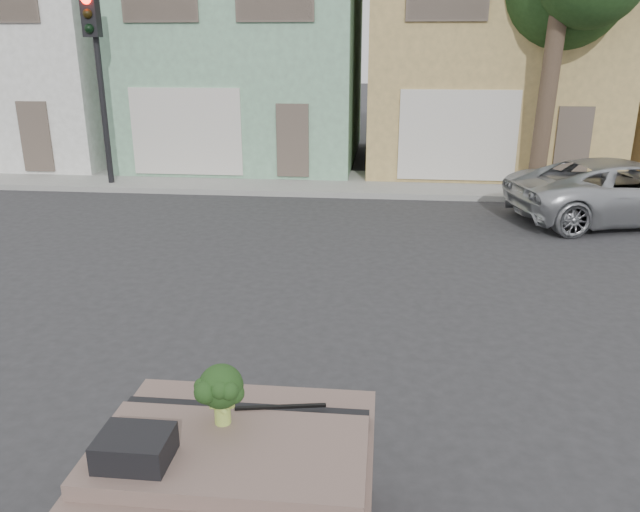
# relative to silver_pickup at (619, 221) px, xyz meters

# --- Properties ---
(ground_plane) EXTENTS (120.00, 120.00, 0.00)m
(ground_plane) POSITION_rel_silver_pickup_xyz_m (-6.31, -7.42, 0.00)
(ground_plane) COLOR #303033
(ground_plane) RESTS_ON ground
(sidewalk) EXTENTS (40.00, 3.00, 0.15)m
(sidewalk) POSITION_rel_silver_pickup_xyz_m (-6.31, 3.08, 0.07)
(sidewalk) COLOR gray
(sidewalk) RESTS_ON ground
(townhouse_white) EXTENTS (7.20, 8.20, 7.55)m
(townhouse_white) POSITION_rel_silver_pickup_xyz_m (-17.31, 7.08, 3.77)
(townhouse_white) COLOR silver
(townhouse_white) RESTS_ON ground
(townhouse_mint) EXTENTS (7.20, 8.20, 7.55)m
(townhouse_mint) POSITION_rel_silver_pickup_xyz_m (-9.81, 7.08, 3.77)
(townhouse_mint) COLOR #7FAF8E
(townhouse_mint) RESTS_ON ground
(townhouse_tan) EXTENTS (7.20, 8.20, 7.55)m
(townhouse_tan) POSITION_rel_silver_pickup_xyz_m (-2.31, 7.08, 3.77)
(townhouse_tan) COLOR tan
(townhouse_tan) RESTS_ON ground
(silver_pickup) EXTENTS (5.41, 3.43, 1.39)m
(silver_pickup) POSITION_rel_silver_pickup_xyz_m (0.00, 0.00, 0.00)
(silver_pickup) COLOR #AEB1B5
(silver_pickup) RESTS_ON ground
(traffic_signal) EXTENTS (0.40, 0.40, 5.10)m
(traffic_signal) POSITION_rel_silver_pickup_xyz_m (-12.81, 2.08, 2.55)
(traffic_signal) COLOR black
(traffic_signal) RESTS_ON ground
(tree_near) EXTENTS (4.40, 4.00, 8.50)m
(tree_near) POSITION_rel_silver_pickup_xyz_m (-1.31, 2.38, 4.25)
(tree_near) COLOR #1D3A18
(tree_near) RESTS_ON ground
(car_dashboard) EXTENTS (2.00, 1.80, 1.12)m
(car_dashboard) POSITION_rel_silver_pickup_xyz_m (-6.31, -10.42, 0.56)
(car_dashboard) COLOR #705950
(car_dashboard) RESTS_ON ground
(instrument_hump) EXTENTS (0.48, 0.38, 0.20)m
(instrument_hump) POSITION_rel_silver_pickup_xyz_m (-6.89, -10.77, 1.22)
(instrument_hump) COLOR black
(instrument_hump) RESTS_ON car_dashboard
(wiper_arm) EXTENTS (0.69, 0.15, 0.02)m
(wiper_arm) POSITION_rel_silver_pickup_xyz_m (-6.03, -10.04, 1.13)
(wiper_arm) COLOR black
(wiper_arm) RESTS_ON car_dashboard
(broccoli) EXTENTS (0.53, 0.53, 0.48)m
(broccoli) POSITION_rel_silver_pickup_xyz_m (-6.42, -10.28, 1.36)
(broccoli) COLOR #183212
(broccoli) RESTS_ON car_dashboard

